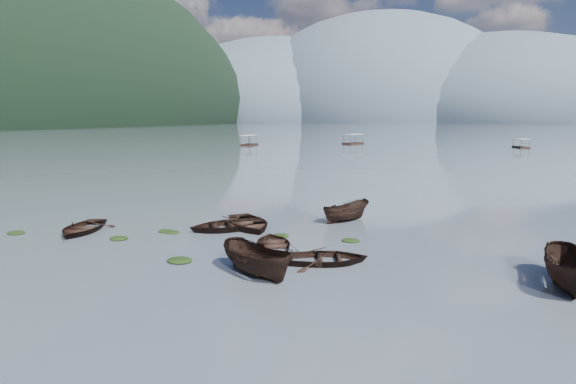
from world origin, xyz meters
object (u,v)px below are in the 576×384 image
(rowboat_0, at_px, (82,232))
(rowboat_3, at_px, (274,247))
(pontoon_centre, at_px, (353,144))
(pontoon_left, at_px, (249,145))

(rowboat_0, distance_m, rowboat_3, 12.09)
(rowboat_0, height_order, rowboat_3, rowboat_0)
(rowboat_0, bearing_deg, rowboat_3, -12.64)
(rowboat_0, xyz_separation_m, pontoon_centre, (3.54, 99.48, 0.00))
(rowboat_3, xyz_separation_m, pontoon_left, (-33.41, 86.52, 0.00))
(rowboat_3, relative_size, pontoon_centre, 0.57)
(rowboat_0, relative_size, rowboat_3, 1.09)
(rowboat_3, distance_m, pontoon_centre, 99.93)
(pontoon_left, height_order, pontoon_centre, pontoon_centre)
(rowboat_0, xyz_separation_m, rowboat_3, (12.09, -0.08, 0.00))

